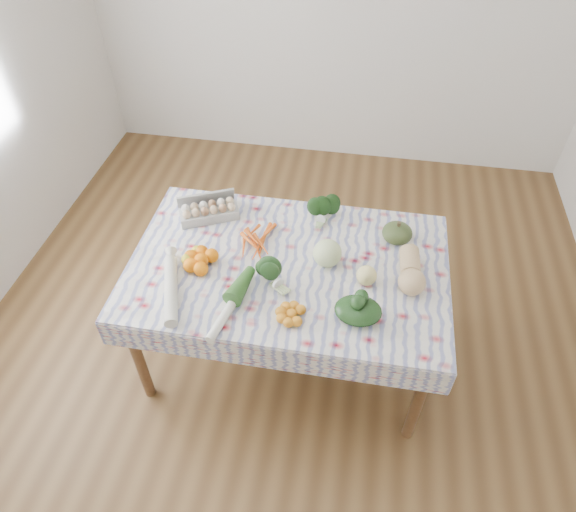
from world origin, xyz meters
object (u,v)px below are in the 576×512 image
object	(u,v)px
dining_table	(288,275)
butternut_squash	(411,269)
grapefruit	(367,276)
egg_carton	(209,212)
kabocha_squash	(397,233)
cabbage	(327,253)

from	to	relation	value
dining_table	butternut_squash	distance (m)	0.64
dining_table	grapefruit	size ratio (longest dim) A/B	15.55
egg_carton	grapefruit	world-z (taller)	grapefruit
kabocha_squash	grapefruit	distance (m)	0.37
butternut_squash	dining_table	bearing A→B (deg)	177.15
egg_carton	cabbage	xyz separation A→B (m)	(0.70, -0.25, 0.03)
butternut_squash	egg_carton	bearing A→B (deg)	162.89
butternut_squash	grapefruit	size ratio (longest dim) A/B	2.86
cabbage	butternut_squash	xyz separation A→B (m)	(0.43, -0.04, -0.01)
dining_table	cabbage	xyz separation A→B (m)	(0.20, 0.04, 0.16)
egg_carton	kabocha_squash	size ratio (longest dim) A/B	2.02
cabbage	butternut_squash	distance (m)	0.43
butternut_squash	grapefruit	bearing A→B (deg)	-166.43
cabbage	butternut_squash	world-z (taller)	cabbage
egg_carton	kabocha_squash	bearing A→B (deg)	-25.49
dining_table	kabocha_squash	distance (m)	0.63
cabbage	grapefruit	xyz separation A→B (m)	(0.21, -0.10, -0.02)
dining_table	butternut_squash	bearing A→B (deg)	0.13
egg_carton	butternut_squash	distance (m)	1.16
cabbage	egg_carton	bearing A→B (deg)	160.58
egg_carton	cabbage	world-z (taller)	cabbage
dining_table	egg_carton	distance (m)	0.59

